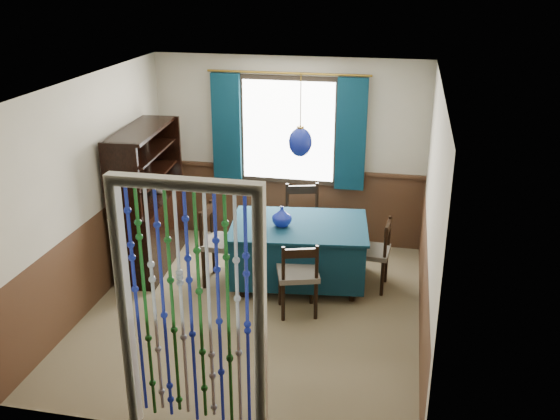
% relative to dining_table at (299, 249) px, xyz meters
% --- Properties ---
extents(floor, '(4.00, 4.00, 0.00)m').
position_rel_dining_table_xyz_m(floor, '(-0.36, -0.74, -0.44)').
color(floor, brown).
rests_on(floor, ground).
extents(ceiling, '(4.00, 4.00, 0.00)m').
position_rel_dining_table_xyz_m(ceiling, '(-0.36, -0.74, 2.06)').
color(ceiling, silver).
rests_on(ceiling, ground).
extents(wall_back, '(3.60, 0.00, 3.60)m').
position_rel_dining_table_xyz_m(wall_back, '(-0.36, 1.26, 0.81)').
color(wall_back, '#B8AF97').
rests_on(wall_back, ground).
extents(wall_front, '(3.60, 0.00, 3.60)m').
position_rel_dining_table_xyz_m(wall_front, '(-0.36, -2.74, 0.81)').
color(wall_front, '#B8AF97').
rests_on(wall_front, ground).
extents(wall_left, '(0.00, 4.00, 4.00)m').
position_rel_dining_table_xyz_m(wall_left, '(-2.16, -0.74, 0.81)').
color(wall_left, '#B8AF97').
rests_on(wall_left, ground).
extents(wall_right, '(0.00, 4.00, 4.00)m').
position_rel_dining_table_xyz_m(wall_right, '(1.44, -0.74, 0.81)').
color(wall_right, '#B8AF97').
rests_on(wall_right, ground).
extents(wainscot_back, '(3.60, 0.00, 3.60)m').
position_rel_dining_table_xyz_m(wainscot_back, '(-0.36, 1.24, 0.06)').
color(wainscot_back, '#452A1A').
rests_on(wainscot_back, ground).
extents(wainscot_front, '(3.60, 0.00, 3.60)m').
position_rel_dining_table_xyz_m(wainscot_front, '(-0.36, -2.73, 0.06)').
color(wainscot_front, '#452A1A').
rests_on(wainscot_front, ground).
extents(wainscot_left, '(0.00, 4.00, 4.00)m').
position_rel_dining_table_xyz_m(wainscot_left, '(-2.15, -0.74, 0.06)').
color(wainscot_left, '#452A1A').
rests_on(wainscot_left, ground).
extents(wainscot_right, '(0.00, 4.00, 4.00)m').
position_rel_dining_table_xyz_m(wainscot_right, '(1.42, -0.74, 0.06)').
color(wainscot_right, '#452A1A').
rests_on(wainscot_right, ground).
extents(window, '(1.32, 0.12, 1.42)m').
position_rel_dining_table_xyz_m(window, '(-0.36, 1.21, 1.11)').
color(window, black).
rests_on(window, wall_back).
extents(doorway, '(1.16, 0.12, 2.18)m').
position_rel_dining_table_xyz_m(doorway, '(-0.36, -2.68, 0.61)').
color(doorway, silver).
rests_on(doorway, ground).
extents(dining_table, '(1.70, 1.27, 0.76)m').
position_rel_dining_table_xyz_m(dining_table, '(0.00, 0.00, 0.00)').
color(dining_table, '#0A2736').
rests_on(dining_table, floor).
extents(chair_near, '(0.53, 0.52, 0.87)m').
position_rel_dining_table_xyz_m(chair_near, '(0.12, -0.70, 0.02)').
color(chair_near, black).
rests_on(chair_near, floor).
extents(chair_far, '(0.57, 0.56, 0.95)m').
position_rel_dining_table_xyz_m(chair_far, '(-0.08, 0.75, 0.06)').
color(chair_far, black).
rests_on(chair_far, floor).
extents(chair_left, '(0.45, 0.47, 0.96)m').
position_rel_dining_table_xyz_m(chair_left, '(-0.91, -0.16, 0.07)').
color(chair_left, black).
rests_on(chair_left, floor).
extents(chair_right, '(0.43, 0.45, 0.85)m').
position_rel_dining_table_xyz_m(chair_right, '(0.87, 0.06, 0.02)').
color(chair_right, black).
rests_on(chair_right, floor).
extents(sideboard, '(0.57, 1.39, 1.78)m').
position_rel_dining_table_xyz_m(sideboard, '(-1.91, 0.08, 0.18)').
color(sideboard, black).
rests_on(sideboard, floor).
extents(pendant_lamp, '(0.26, 0.26, 0.92)m').
position_rel_dining_table_xyz_m(pendant_lamp, '(-0.00, 0.00, 1.31)').
color(pendant_lamp, olive).
rests_on(pendant_lamp, ceiling).
extents(vase_table, '(0.25, 0.25, 0.22)m').
position_rel_dining_table_xyz_m(vase_table, '(-0.19, -0.09, 0.43)').
color(vase_table, navy).
rests_on(vase_table, dining_table).
extents(bowl_shelf, '(0.26, 0.26, 0.05)m').
position_rel_dining_table_xyz_m(bowl_shelf, '(-1.85, -0.22, 0.80)').
color(bowl_shelf, beige).
rests_on(bowl_shelf, sideboard).
extents(vase_sideboard, '(0.22, 0.22, 0.20)m').
position_rel_dining_table_xyz_m(vase_sideboard, '(-1.85, 0.35, 0.55)').
color(vase_sideboard, beige).
rests_on(vase_sideboard, sideboard).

